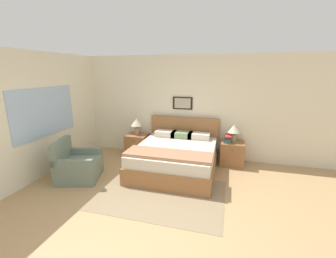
% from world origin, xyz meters
% --- Properties ---
extents(ground_plane, '(16.00, 16.00, 0.00)m').
position_xyz_m(ground_plane, '(0.00, 0.00, 0.00)').
color(ground_plane, tan).
extents(wall_back, '(7.73, 0.09, 2.60)m').
position_xyz_m(wall_back, '(-0.00, 2.98, 1.30)').
color(wall_back, beige).
rests_on(wall_back, ground_plane).
extents(wall_left, '(0.08, 5.35, 2.60)m').
position_xyz_m(wall_left, '(-2.69, 1.46, 1.30)').
color(wall_left, beige).
rests_on(wall_left, ground_plane).
extents(area_rug_main, '(2.29, 1.63, 0.01)m').
position_xyz_m(area_rug_main, '(-0.01, 0.85, 0.00)').
color(area_rug_main, '#897556').
rests_on(area_rug_main, ground_plane).
extents(bed, '(1.76, 1.95, 1.06)m').
position_xyz_m(bed, '(0.01, 1.94, 0.32)').
color(bed, '#936038').
rests_on(bed, ground_plane).
extents(armchair, '(0.99, 0.99, 0.85)m').
position_xyz_m(armchair, '(-1.88, 1.01, 0.28)').
color(armchair, slate).
rests_on(armchair, ground_plane).
extents(nightstand_near_window, '(0.55, 0.52, 0.56)m').
position_xyz_m(nightstand_near_window, '(-1.22, 2.65, 0.28)').
color(nightstand_near_window, '#936038').
rests_on(nightstand_near_window, ground_plane).
extents(nightstand_by_door, '(0.55, 0.52, 0.56)m').
position_xyz_m(nightstand_by_door, '(1.24, 2.65, 0.28)').
color(nightstand_by_door, '#936038').
rests_on(nightstand_by_door, ground_plane).
extents(table_lamp_near_window, '(0.30, 0.30, 0.44)m').
position_xyz_m(table_lamp_near_window, '(-1.24, 2.68, 0.87)').
color(table_lamp_near_window, gray).
rests_on(table_lamp_near_window, nightstand_near_window).
extents(table_lamp_by_door, '(0.30, 0.30, 0.44)m').
position_xyz_m(table_lamp_by_door, '(1.24, 2.68, 0.87)').
color(table_lamp_by_door, gray).
rests_on(table_lamp_by_door, nightstand_by_door).
extents(book_thick_bottom, '(0.17, 0.25, 0.04)m').
position_xyz_m(book_thick_bottom, '(1.11, 2.60, 0.59)').
color(book_thick_bottom, '#4C7551').
rests_on(book_thick_bottom, nightstand_by_door).
extents(book_hardcover_middle, '(0.18, 0.22, 0.03)m').
position_xyz_m(book_hardcover_middle, '(1.11, 2.60, 0.62)').
color(book_hardcover_middle, '#335693').
rests_on(book_hardcover_middle, book_thick_bottom).
extents(book_novel_upper, '(0.18, 0.21, 0.03)m').
position_xyz_m(book_novel_upper, '(1.11, 2.60, 0.65)').
color(book_novel_upper, '#4C7551').
rests_on(book_novel_upper, book_hardcover_middle).
extents(book_slim_near_top, '(0.17, 0.25, 0.04)m').
position_xyz_m(book_slim_near_top, '(1.11, 2.60, 0.69)').
color(book_slim_near_top, '#232328').
rests_on(book_slim_near_top, book_novel_upper).
extents(book_paperback_top, '(0.17, 0.29, 0.04)m').
position_xyz_m(book_paperback_top, '(1.11, 2.60, 0.72)').
color(book_paperback_top, '#B7332D').
rests_on(book_paperback_top, book_slim_near_top).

